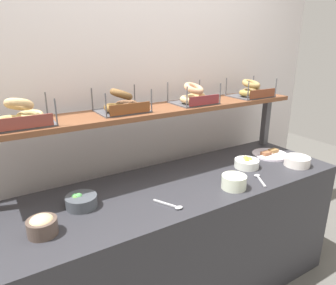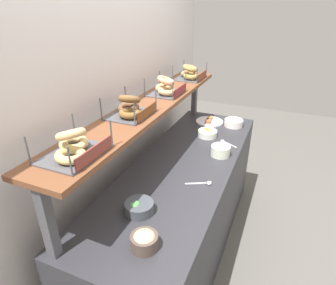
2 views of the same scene
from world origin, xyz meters
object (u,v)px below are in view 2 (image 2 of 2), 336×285
Objects in this scene: serving_spoon_near_plate at (226,143)px; bowl_potato_salad at (221,150)px; bowl_cream_cheese at (234,122)px; bagel_basket_everything at (190,74)px; bagel_basket_cinnamon_raisin at (130,108)px; bowl_hummus at (144,240)px; serving_plate_white at (209,121)px; serving_spoon_by_edge at (203,183)px; bagel_basket_plain at (73,146)px; bowl_fruit_salad at (207,133)px; bagel_basket_sesame at (166,88)px; bowl_veggie_mix at (139,207)px.

bowl_potato_salad is at bearing -178.15° from serving_spoon_near_plate.
bowl_cream_cheese is 0.62m from bagel_basket_everything.
bagel_basket_cinnamon_raisin reaches higher than bowl_cream_cheese.
bowl_hummus is at bearing 173.89° from bowl_potato_salad.
bowl_hummus is 0.51× the size of serving_plate_white.
serving_plate_white is 1.08m from serving_spoon_by_edge.
bowl_potato_salad is 0.62m from bowl_cream_cheese.
serving_spoon_near_plate and serving_spoon_by_edge have the same top height.
bagel_basket_cinnamon_raisin reaches higher than serving_spoon_by_edge.
bowl_potato_salad is 0.94× the size of serving_spoon_near_plate.
bowl_fruit_salad is at bearing -11.98° from bagel_basket_plain.
bowl_cream_cheese is 0.58× the size of bagel_basket_everything.
bagel_basket_sesame reaches higher than bagel_basket_everything.
bagel_basket_plain is (-0.62, 0.47, 0.47)m from serving_spoon_by_edge.
bagel_basket_everything is at bearing 12.10° from bowl_hummus.
bowl_cream_cheese is 1.05m from serving_spoon_by_edge.
bagel_basket_cinnamon_raisin reaches higher than serving_spoon_near_plate.
bagel_basket_everything is (1.63, 0.35, 0.43)m from bowl_hummus.
serving_spoon_by_edge is 0.68m from bagel_basket_cinnamon_raisin.
bagel_basket_plain is 1.03× the size of bagel_basket_everything.
serving_spoon_by_edge is 0.52× the size of bagel_basket_plain.
bagel_basket_plain is at bearing 142.76° from serving_spoon_by_edge.
bagel_basket_everything is (1.62, -0.01, -0.00)m from bagel_basket_plain.
bowl_potato_salad is at bearing -94.55° from bagel_basket_sesame.
bowl_veggie_mix is at bearing -166.41° from bagel_basket_sesame.
bowl_cream_cheese is at bearing -89.62° from serving_plate_white.
serving_plate_white is 1.22m from bagel_basket_cinnamon_raisin.
bagel_basket_cinnamon_raisin is at bearing 2.04° from bagel_basket_plain.
bowl_potato_salad is at bearing -1.06° from serving_spoon_by_edge.
bowl_veggie_mix is 0.61m from bagel_basket_cinnamon_raisin.
bowl_potato_salad is at bearing -24.48° from bagel_basket_plain.
bagel_basket_plain is at bearing 168.02° from bowl_fruit_salad.
serving_plate_white reaches higher than serving_spoon_near_plate.
serving_plate_white is 1.75m from bagel_basket_plain.
bowl_fruit_salad reaches higher than serving_plate_white.
bowl_potato_salad is at bearing -6.11° from bowl_hummus.
bagel_basket_everything reaches higher than serving_plate_white.
bagel_basket_everything is (1.05, -0.03, -0.00)m from bagel_basket_cinnamon_raisin.
bowl_hummus is 0.45× the size of bagel_basket_everything.
bagel_basket_sesame is (-0.26, 0.29, 0.45)m from bowl_fruit_salad.
bowl_hummus is 0.82m from bagel_basket_cinnamon_raisin.
bowl_cream_cheese is 0.59× the size of bagel_basket_cinnamon_raisin.
bowl_potato_salad is 0.36m from bowl_fruit_salad.
bowl_potato_salad is at bearing -17.40° from bowl_veggie_mix.
serving_plate_white is 0.91× the size of bagel_basket_cinnamon_raisin.
bowl_potato_salad is 0.48× the size of bagel_basket_plain.
bowl_hummus is 1.69m from bowl_cream_cheese.
bagel_basket_sesame is 0.97× the size of bagel_basket_everything.
bowl_hummus reaches higher than serving_plate_white.
bowl_cream_cheese is 1.28m from bagel_basket_cinnamon_raisin.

